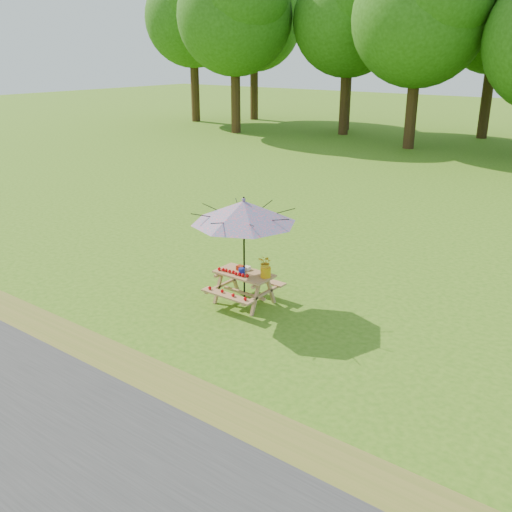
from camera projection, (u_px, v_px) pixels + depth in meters
The scene contains 8 objects.
ground at pixel (263, 323), 10.93m from camera, with size 120.00×120.00×0.00m, color #3A6B14.
road at pixel (27, 464), 7.18m from camera, with size 120.00×4.00×0.01m, color #323234.
drygrass_strip at pixel (155, 387), 8.83m from camera, with size 120.00×1.20×0.01m, color olive.
picnic_table at pixel (244, 288), 11.67m from camera, with size 1.20×1.32×0.67m.
patio_umbrella at pixel (244, 212), 11.12m from camera, with size 2.20×2.20×2.25m.
produce_bins at pixel (242, 269), 11.59m from camera, with size 0.31×0.40×0.13m.
tomatoes_row at pixel (233, 272), 11.49m from camera, with size 0.77×0.13×0.07m, color red, non-canonical shape.
flower_bucket at pixel (266, 266), 11.26m from camera, with size 0.29×0.26×0.46m.
Camera 1 is at (5.85, -7.92, 4.92)m, focal length 40.00 mm.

